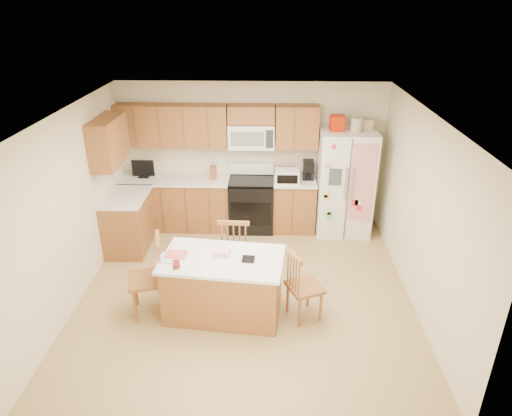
{
  "coord_description": "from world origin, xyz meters",
  "views": [
    {
      "loc": [
        0.31,
        -5.28,
        3.78
      ],
      "look_at": [
        0.13,
        0.35,
        1.13
      ],
      "focal_mm": 32.0,
      "sensor_mm": 36.0,
      "label": 1
    }
  ],
  "objects_px": {
    "windsor_chair_back": "(235,251)",
    "island": "(223,285)",
    "stove": "(251,203)",
    "windsor_chair_left": "(149,278)",
    "refrigerator": "(345,182)",
    "windsor_chair_right": "(303,287)"
  },
  "relations": [
    {
      "from": "windsor_chair_back",
      "to": "island",
      "type": "bearing_deg",
      "value": -98.34
    },
    {
      "from": "island",
      "to": "windsor_chair_left",
      "type": "xyz_separation_m",
      "value": [
        -0.94,
        -0.01,
        0.09
      ]
    },
    {
      "from": "island",
      "to": "windsor_chair_left",
      "type": "height_order",
      "value": "windsor_chair_left"
    },
    {
      "from": "windsor_chair_left",
      "to": "windsor_chair_back",
      "type": "relative_size",
      "value": 1.03
    },
    {
      "from": "island",
      "to": "windsor_chair_back",
      "type": "bearing_deg",
      "value": 81.66
    },
    {
      "from": "refrigerator",
      "to": "windsor_chair_right",
      "type": "distance_m",
      "value": 2.58
    },
    {
      "from": "windsor_chair_left",
      "to": "refrigerator",
      "type": "bearing_deg",
      "value": 40.25
    },
    {
      "from": "refrigerator",
      "to": "windsor_chair_right",
      "type": "xyz_separation_m",
      "value": [
        -0.82,
        -2.4,
        -0.46
      ]
    },
    {
      "from": "windsor_chair_back",
      "to": "windsor_chair_right",
      "type": "xyz_separation_m",
      "value": [
        0.9,
        -0.77,
        -0.04
      ]
    },
    {
      "from": "windsor_chair_left",
      "to": "windsor_chair_back",
      "type": "height_order",
      "value": "windsor_chair_left"
    },
    {
      "from": "windsor_chair_back",
      "to": "windsor_chair_right",
      "type": "relative_size",
      "value": 1.09
    },
    {
      "from": "stove",
      "to": "windsor_chair_right",
      "type": "relative_size",
      "value": 1.17
    },
    {
      "from": "stove",
      "to": "windsor_chair_right",
      "type": "height_order",
      "value": "stove"
    },
    {
      "from": "refrigerator",
      "to": "windsor_chair_left",
      "type": "distance_m",
      "value": 3.66
    },
    {
      "from": "stove",
      "to": "refrigerator",
      "type": "relative_size",
      "value": 0.55
    },
    {
      "from": "island",
      "to": "windsor_chair_right",
      "type": "distance_m",
      "value": 1.01
    },
    {
      "from": "refrigerator",
      "to": "island",
      "type": "distance_m",
      "value": 3.01
    },
    {
      "from": "refrigerator",
      "to": "island",
      "type": "bearing_deg",
      "value": -128.06
    },
    {
      "from": "stove",
      "to": "windsor_chair_back",
      "type": "height_order",
      "value": "stove"
    },
    {
      "from": "stove",
      "to": "windsor_chair_left",
      "type": "distance_m",
      "value": 2.7
    },
    {
      "from": "stove",
      "to": "windsor_chair_left",
      "type": "height_order",
      "value": "stove"
    },
    {
      "from": "refrigerator",
      "to": "windsor_chair_right",
      "type": "height_order",
      "value": "refrigerator"
    }
  ]
}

